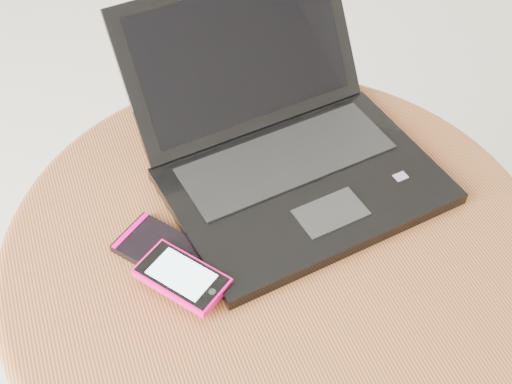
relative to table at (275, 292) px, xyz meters
name	(u,v)px	position (x,y,z in m)	size (l,w,h in m)	color
table	(275,292)	(0.00, 0.00, 0.00)	(0.68, 0.68, 0.54)	#4D1E0D
laptop	(286,147)	(0.06, 0.11, 0.15)	(0.38, 0.38, 0.20)	black
phone_black	(167,253)	(-0.13, 0.02, 0.12)	(0.12, 0.14, 0.01)	black
phone_pink	(182,277)	(-0.13, -0.03, 0.13)	(0.10, 0.12, 0.01)	#D5065E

